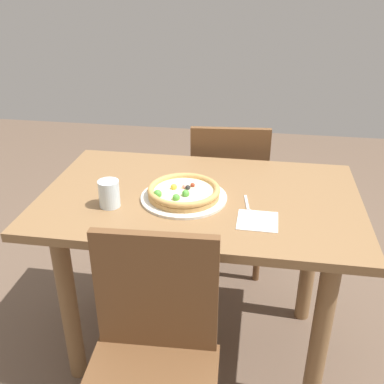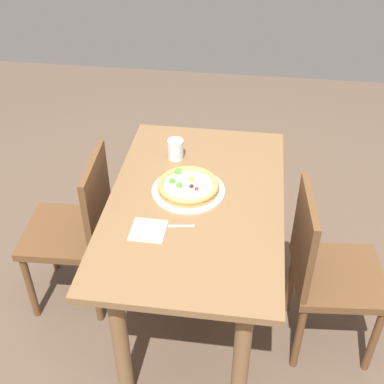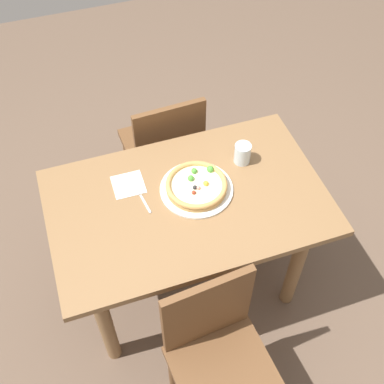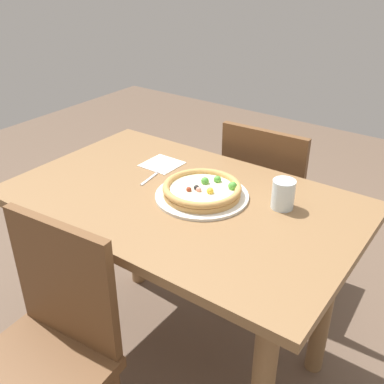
% 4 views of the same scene
% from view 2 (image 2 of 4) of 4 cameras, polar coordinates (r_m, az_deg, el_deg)
% --- Properties ---
extents(ground_plane, '(6.00, 6.00, 0.00)m').
position_cam_2_polar(ground_plane, '(2.77, 0.35, -13.41)').
color(ground_plane, brown).
extents(dining_table, '(1.23, 0.77, 0.77)m').
position_cam_2_polar(dining_table, '(2.31, 0.41, -3.56)').
color(dining_table, olive).
rests_on(dining_table, ground).
extents(chair_near, '(0.43, 0.43, 0.88)m').
position_cam_2_polar(chair_near, '(2.38, 14.76, -8.38)').
color(chair_near, brown).
rests_on(chair_near, ground).
extents(chair_far, '(0.42, 0.42, 0.88)m').
position_cam_2_polar(chair_far, '(2.57, -12.78, -3.82)').
color(chair_far, brown).
rests_on(chair_far, ground).
extents(plate, '(0.33, 0.33, 0.01)m').
position_cam_2_polar(plate, '(2.27, -0.42, 0.17)').
color(plate, silver).
rests_on(plate, dining_table).
extents(pizza, '(0.28, 0.28, 0.05)m').
position_cam_2_polar(pizza, '(2.25, -0.44, 0.70)').
color(pizza, tan).
rests_on(pizza, plate).
extents(fork, '(0.04, 0.17, 0.00)m').
position_cam_2_polar(fork, '(2.09, -2.39, -3.85)').
color(fork, silver).
rests_on(fork, dining_table).
extents(drinking_glass, '(0.08, 0.08, 0.10)m').
position_cam_2_polar(drinking_glass, '(2.46, -1.86, 4.83)').
color(drinking_glass, silver).
rests_on(drinking_glass, dining_table).
extents(napkin, '(0.14, 0.14, 0.00)m').
position_cam_2_polar(napkin, '(2.08, -4.97, -4.32)').
color(napkin, white).
rests_on(napkin, dining_table).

